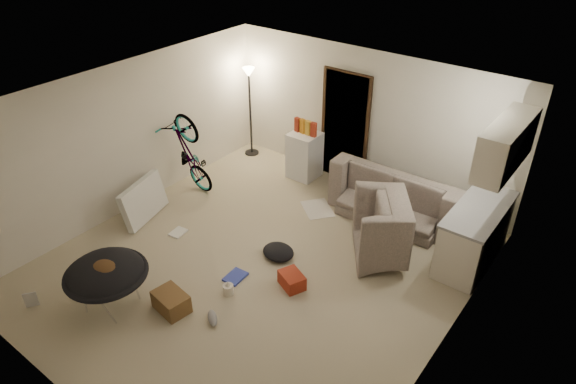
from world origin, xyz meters
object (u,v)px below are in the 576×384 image
Objects in this scene: sofa at (398,197)px; kitchen_counter at (474,236)px; armchair at (405,236)px; bicycle at (191,170)px; mini_fridge at (304,155)px; juicer at (228,289)px; floor_lamp at (249,93)px; tv_box at (144,201)px; saucer_chair at (108,280)px; drink_case_a at (171,302)px; drink_case_b at (292,280)px.

kitchen_counter is at bearing 161.25° from sofa.
bicycle is (-3.89, -0.59, 0.06)m from armchair.
juicer is at bearing -71.59° from mini_fridge.
floor_lamp is at bearing -4.64° from sofa.
kitchen_counter is at bearing -7.66° from floor_lamp.
sofa is 3.31m from juicer.
bicycle is 1.09m from tv_box.
juicer is (-2.36, -2.72, -0.35)m from kitchen_counter.
saucer_chair reaches higher than tv_box.
armchair reaches higher than sofa.
kitchen_counter is 3.22× the size of drink_case_a.
bicycle is 3.04m from drink_case_a.
tv_box is (0.00, -1.09, -0.09)m from bicycle.
kitchen_counter reaches higher than drink_case_b.
kitchen_counter is 0.68× the size of sofa.
armchair is 2.40× the size of drink_case_a.
saucer_chair is at bearing -72.53° from floor_lamp.
bicycle is at bearing 74.57° from tv_box.
armchair is at bearing 55.40° from juicer.
mini_fridge is (-2.59, 1.07, 0.08)m from armchair.
mini_fridge reaches higher than saucer_chair.
drink_case_a is (-2.74, -3.39, -0.31)m from kitchen_counter.
sofa is at bearing 23.24° from tv_box.
saucer_chair reaches higher than drink_case_a.
drink_case_b and juicer have the same top height.
bicycle is (0.10, -1.76, -0.89)m from floor_lamp.
armchair reaches higher than juicer.
floor_lamp is 3.89× the size of drink_case_a.
saucer_chair is 5.07× the size of juicer.
sofa is at bearing 79.43° from drink_case_a.
sofa is 2.01m from mini_fridge.
saucer_chair is at bearing 63.70° from sofa.
bicycle is (-3.30, -1.56, 0.10)m from sofa.
floor_lamp is 1.62× the size of armchair.
bicycle is at bearing 63.46° from armchair.
juicer is at bearing -28.03° from tv_box.
sofa is 2.05× the size of saucer_chair.
mini_fridge is 3.04m from tv_box.
juicer is (-0.93, -3.17, -0.23)m from sofa.
juicer is (2.47, -3.37, -1.22)m from floor_lamp.
tv_box is (-3.30, -2.64, 0.01)m from sofa.
sofa is 6.03× the size of drink_case_b.
armchair is at bearing -78.35° from bicycle.
mini_fridge is at bearing -4.09° from floor_lamp.
kitchen_counter is 4.11× the size of drink_case_b.
bicycle is (-4.73, -1.11, -0.02)m from kitchen_counter.
armchair is at bearing 51.92° from saucer_chair.
mini_fridge is 1.89× the size of drink_case_a.
armchair is at bearing 64.74° from drink_case_a.
mini_fridge is at bearing 108.18° from drink_case_a.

